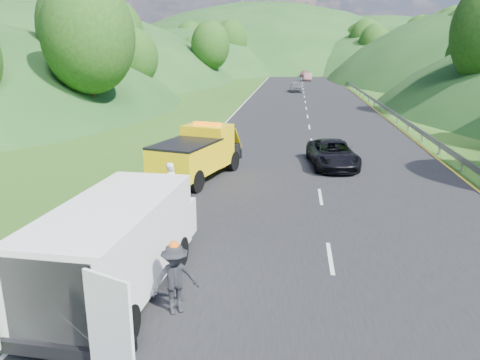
# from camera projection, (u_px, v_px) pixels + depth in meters

# --- Properties ---
(ground) EXTENTS (320.00, 320.00, 0.00)m
(ground) POSITION_uv_depth(u_px,v_px,m) (238.00, 229.00, 16.15)
(ground) COLOR #38661E
(ground) RESTS_ON ground
(road_surface) EXTENTS (14.00, 200.00, 0.02)m
(road_surface) POSITION_uv_depth(u_px,v_px,m) (305.00, 102.00, 54.04)
(road_surface) COLOR black
(road_surface) RESTS_ON ground
(guardrail) EXTENTS (0.06, 140.00, 1.52)m
(guardrail) POSITION_uv_depth(u_px,v_px,m) (356.00, 93.00, 65.17)
(guardrail) COLOR gray
(guardrail) RESTS_ON ground
(tree_line_left) EXTENTS (14.00, 140.00, 14.00)m
(tree_line_left) POSITION_uv_depth(u_px,v_px,m) (166.00, 87.00, 75.61)
(tree_line_left) COLOR #2E5C1B
(tree_line_left) RESTS_ON ground
(tree_line_right) EXTENTS (14.00, 140.00, 14.00)m
(tree_line_right) POSITION_uv_depth(u_px,v_px,m) (436.00, 89.00, 70.92)
(tree_line_right) COLOR #2E5C1B
(tree_line_right) RESTS_ON ground
(hills_backdrop) EXTENTS (201.00, 288.60, 44.00)m
(hills_backdrop) POSITION_uv_depth(u_px,v_px,m) (311.00, 68.00, 144.15)
(hills_backdrop) COLOR #2D5B23
(hills_backdrop) RESTS_ON ground
(tow_truck) EXTENTS (3.67, 6.29, 2.55)m
(tow_truck) POSITION_uv_depth(u_px,v_px,m) (198.00, 153.00, 22.12)
(tow_truck) COLOR black
(tow_truck) RESTS_ON ground
(white_van) EXTENTS (3.83, 7.15, 2.48)m
(white_van) POSITION_uv_depth(u_px,v_px,m) (118.00, 243.00, 11.55)
(white_van) COLOR black
(white_van) RESTS_ON ground
(woman) EXTENTS (0.62, 0.75, 1.81)m
(woman) POSITION_uv_depth(u_px,v_px,m) (173.00, 208.00, 18.28)
(woman) COLOR silver
(woman) RESTS_ON ground
(child) EXTENTS (0.59, 0.52, 1.02)m
(child) POSITION_uv_depth(u_px,v_px,m) (174.00, 218.00, 17.19)
(child) COLOR tan
(child) RESTS_ON ground
(worker) EXTENTS (1.28, 1.12, 1.72)m
(worker) POSITION_uv_depth(u_px,v_px,m) (177.00, 313.00, 11.07)
(worker) COLOR black
(worker) RESTS_ON ground
(suitcase) EXTENTS (0.34, 0.21, 0.52)m
(suitcase) POSITION_uv_depth(u_px,v_px,m) (123.00, 207.00, 17.65)
(suitcase) COLOR #5D6048
(suitcase) RESTS_ON ground
(spare_tire) EXTENTS (0.66, 0.66, 0.20)m
(spare_tire) POSITION_uv_depth(u_px,v_px,m) (122.00, 350.00, 9.68)
(spare_tire) COLOR black
(spare_tire) RESTS_ON ground
(passing_suv) EXTENTS (2.75, 5.08, 1.35)m
(passing_suv) POSITION_uv_depth(u_px,v_px,m) (332.00, 167.00, 24.68)
(passing_suv) COLOR black
(passing_suv) RESTS_ON ground
(dist_car_a) EXTENTS (1.71, 4.25, 1.45)m
(dist_car_a) POSITION_uv_depth(u_px,v_px,m) (296.00, 92.00, 66.78)
(dist_car_a) COLOR #56565C
(dist_car_a) RESTS_ON ground
(dist_car_b) EXTENTS (1.53, 4.40, 1.45)m
(dist_car_b) POSITION_uv_depth(u_px,v_px,m) (308.00, 81.00, 88.76)
(dist_car_b) COLOR #7D5359
(dist_car_b) RESTS_ON ground
(dist_car_c) EXTENTS (1.82, 4.47, 1.30)m
(dist_car_c) POSITION_uv_depth(u_px,v_px,m) (305.00, 77.00, 101.25)
(dist_car_c) COLOR #86435B
(dist_car_c) RESTS_ON ground
(dist_car_d) EXTENTS (1.71, 4.25, 1.45)m
(dist_car_d) POSITION_uv_depth(u_px,v_px,m) (299.00, 73.00, 114.92)
(dist_car_d) COLOR #364D38
(dist_car_d) RESTS_ON ground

